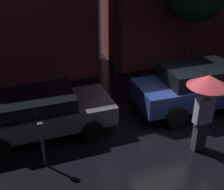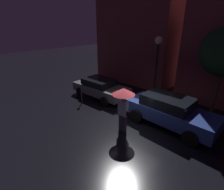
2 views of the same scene
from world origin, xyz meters
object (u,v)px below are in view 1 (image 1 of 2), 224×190
at_px(pedestrian_with_umbrella, 207,94).
at_px(street_lamp_near, 116,10).
at_px(parking_meter, 42,140).
at_px(parked_car_grey, 42,112).
at_px(parked_car_blue, 201,86).

relative_size(pedestrian_with_umbrella, street_lamp_near, 0.53).
height_order(pedestrian_with_umbrella, parking_meter, pedestrian_with_umbrella).
bearing_deg(parked_car_grey, parked_car_blue, -4.11).
bearing_deg(pedestrian_with_umbrella, parked_car_blue, 56.82).
height_order(parked_car_grey, parking_meter, parked_car_grey).
xyz_separation_m(parked_car_grey, street_lamp_near, (3.04, 2.06, 2.35)).
bearing_deg(parked_car_blue, parked_car_grey, 179.15).
bearing_deg(pedestrian_with_umbrella, parking_meter, 171.47).
distance_m(parked_car_grey, parking_meter, 1.56).
xyz_separation_m(parked_car_grey, parking_meter, (-0.15, -1.55, 0.10)).
distance_m(parked_car_blue, pedestrian_with_umbrella, 2.54).
xyz_separation_m(parked_car_grey, pedestrian_with_umbrella, (3.90, -2.23, 1.00)).
distance_m(parked_car_grey, street_lamp_near, 4.36).
bearing_deg(street_lamp_near, parked_car_blue, -46.36).
relative_size(parking_meter, street_lamp_near, 0.31).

